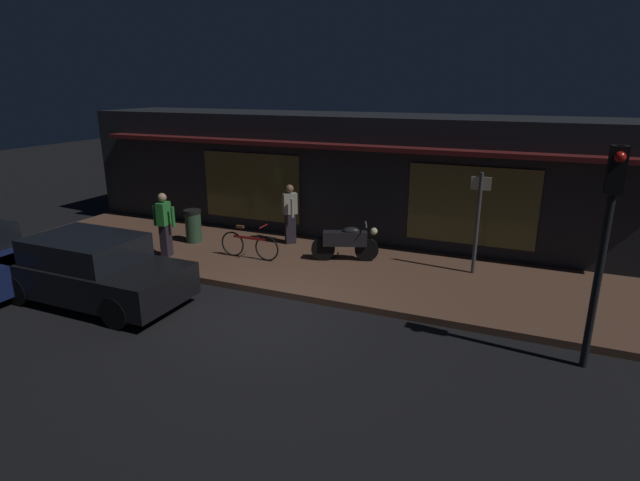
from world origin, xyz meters
name	(u,v)px	position (x,y,z in m)	size (l,w,h in m)	color
ground_plane	(265,318)	(0.00, 0.00, 0.00)	(60.00, 60.00, 0.00)	black
sidewalk_slab	(324,267)	(0.00, 3.00, 0.07)	(18.00, 4.00, 0.15)	brown
storefront_building	(368,176)	(0.00, 6.39, 1.80)	(18.00, 3.30, 3.60)	black
motorcycle	(346,242)	(0.41, 3.47, 0.65)	(1.63, 0.80, 0.97)	black
bicycle_parked	(249,245)	(-1.92, 2.64, 0.51)	(1.66, 0.42, 0.91)	black
person_photographer	(164,223)	(-3.99, 1.96, 1.03)	(0.62, 0.41, 1.67)	#28232D
person_bystander	(290,213)	(-1.54, 4.24, 1.03)	(0.46, 0.52, 1.67)	#28232D
sign_post	(478,217)	(3.50, 3.82, 1.51)	(0.44, 0.09, 2.40)	#47474C
trash_bin	(193,226)	(-4.11, 3.27, 0.62)	(0.48, 0.48, 0.93)	#2D4C33
traffic_light_pole	(608,221)	(5.69, 0.48, 2.48)	(0.24, 0.33, 3.60)	black
parked_car_far	(92,270)	(-3.76, -0.68, 0.70)	(4.12, 1.82, 1.42)	black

